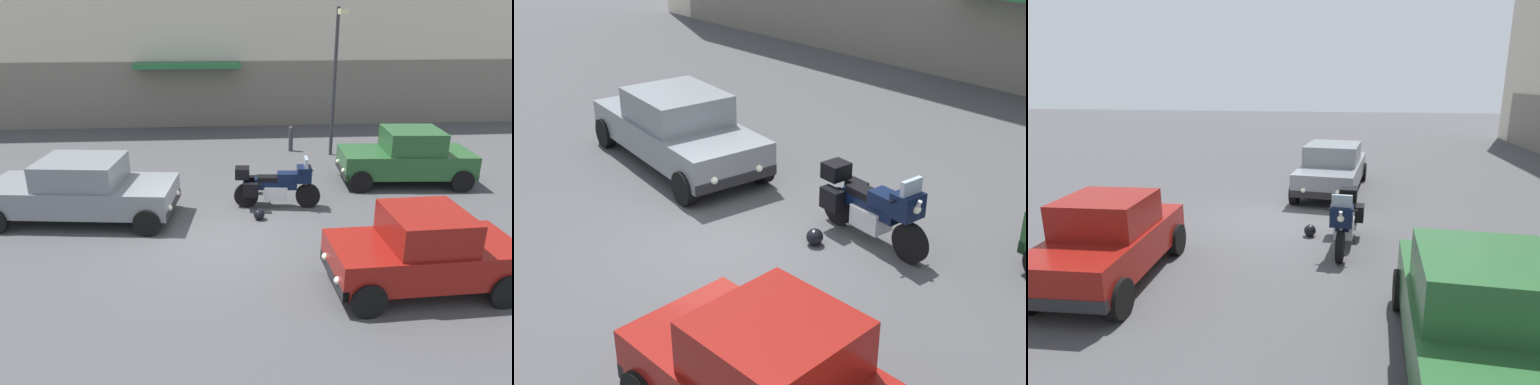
# 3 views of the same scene
# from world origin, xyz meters

# --- Properties ---
(ground_plane) EXTENTS (80.00, 80.00, 0.00)m
(ground_plane) POSITION_xyz_m (0.00, 0.00, 0.00)
(ground_plane) COLOR #424244
(motorcycle) EXTENTS (2.26, 0.81, 1.36)m
(motorcycle) POSITION_xyz_m (1.47, 1.76, 0.62)
(motorcycle) COLOR black
(motorcycle) RESTS_ON ground
(helmet) EXTENTS (0.28, 0.28, 0.28)m
(helmet) POSITION_xyz_m (0.98, 0.97, 0.14)
(helmet) COLOR black
(helmet) RESTS_ON ground
(car_hatchback_near) EXTENTS (3.95, 1.99, 1.64)m
(car_hatchback_near) POSITION_xyz_m (5.56, 3.36, 0.81)
(car_hatchback_near) COLOR #235128
(car_hatchback_near) RESTS_ON ground
(car_sedan_far) EXTENTS (4.70, 2.37, 1.56)m
(car_sedan_far) POSITION_xyz_m (-3.34, 1.33, 0.78)
(car_sedan_far) COLOR slate
(car_sedan_far) RESTS_ON ground
(car_compact_side) EXTENTS (3.53, 1.83, 1.56)m
(car_compact_side) POSITION_xyz_m (3.72, -2.38, 0.77)
(car_compact_side) COLOR maroon
(car_compact_side) RESTS_ON ground
(streetlamp_curbside) EXTENTS (0.28, 0.94, 4.98)m
(streetlamp_curbside) POSITION_xyz_m (3.99, 6.31, 3.02)
(streetlamp_curbside) COLOR #2D2D33
(streetlamp_curbside) RESTS_ON ground
(bollard_curbside) EXTENTS (0.16, 0.16, 0.93)m
(bollard_curbside) POSITION_xyz_m (2.63, 7.03, 0.49)
(bollard_curbside) COLOR #333338
(bollard_curbside) RESTS_ON ground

